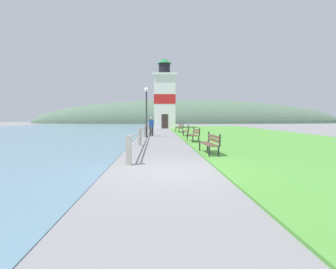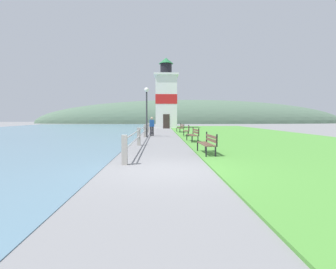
{
  "view_description": "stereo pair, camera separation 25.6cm",
  "coord_description": "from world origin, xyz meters",
  "px_view_note": "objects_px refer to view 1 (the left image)",
  "views": [
    {
      "loc": [
        -0.41,
        -7.78,
        1.62
      ],
      "look_at": [
        0.47,
        11.77,
        0.3
      ],
      "focal_mm": 28.0,
      "sensor_mm": 36.0,
      "label": 1
    },
    {
      "loc": [
        -0.16,
        -7.79,
        1.62
      ],
      "look_at": [
        0.47,
        11.77,
        0.3
      ],
      "focal_mm": 28.0,
      "sensor_mm": 36.0,
      "label": 2
    }
  ],
  "objects_px": {
    "park_bench_far": "(187,130)",
    "lamp_post": "(146,103)",
    "park_bench_by_lighthouse": "(180,127)",
    "lighthouse": "(164,98)",
    "park_bench_midway": "(194,134)",
    "person_strolling": "(151,126)",
    "park_bench_near": "(210,142)"
  },
  "relations": [
    {
      "from": "person_strolling",
      "to": "park_bench_near",
      "type": "bearing_deg",
      "value": -172.69
    },
    {
      "from": "park_bench_near",
      "to": "person_strolling",
      "type": "xyz_separation_m",
      "value": [
        -2.72,
        11.32,
        0.33
      ]
    },
    {
      "from": "park_bench_midway",
      "to": "park_bench_far",
      "type": "relative_size",
      "value": 0.98
    },
    {
      "from": "park_bench_by_lighthouse",
      "to": "lamp_post",
      "type": "bearing_deg",
      "value": 55.22
    },
    {
      "from": "lighthouse",
      "to": "lamp_post",
      "type": "relative_size",
      "value": 2.54
    },
    {
      "from": "lamp_post",
      "to": "park_bench_by_lighthouse",
      "type": "bearing_deg",
      "value": 60.91
    },
    {
      "from": "park_bench_near",
      "to": "park_bench_midway",
      "type": "bearing_deg",
      "value": -93.57
    },
    {
      "from": "park_bench_by_lighthouse",
      "to": "lighthouse",
      "type": "xyz_separation_m",
      "value": [
        -1.24,
        11.24,
        3.82
      ]
    },
    {
      "from": "park_bench_midway",
      "to": "lamp_post",
      "type": "distance_m",
      "value": 6.0
    },
    {
      "from": "park_bench_by_lighthouse",
      "to": "person_strolling",
      "type": "bearing_deg",
      "value": 52.27
    },
    {
      "from": "person_strolling",
      "to": "lamp_post",
      "type": "relative_size",
      "value": 0.41
    },
    {
      "from": "park_bench_near",
      "to": "lamp_post",
      "type": "distance_m",
      "value": 10.77
    },
    {
      "from": "lighthouse",
      "to": "person_strolling",
      "type": "distance_m",
      "value": 16.24
    },
    {
      "from": "lighthouse",
      "to": "lamp_post",
      "type": "xyz_separation_m",
      "value": [
        -1.97,
        -17.01,
        -1.62
      ]
    },
    {
      "from": "lamp_post",
      "to": "person_strolling",
      "type": "bearing_deg",
      "value": 73.33
    },
    {
      "from": "park_bench_midway",
      "to": "park_bench_by_lighthouse",
      "type": "bearing_deg",
      "value": -95.71
    },
    {
      "from": "park_bench_far",
      "to": "person_strolling",
      "type": "distance_m",
      "value": 3.04
    },
    {
      "from": "park_bench_far",
      "to": "lighthouse",
      "type": "relative_size",
      "value": 0.17
    },
    {
      "from": "park_bench_far",
      "to": "lamp_post",
      "type": "relative_size",
      "value": 0.43
    },
    {
      "from": "lighthouse",
      "to": "park_bench_near",
      "type": "bearing_deg",
      "value": -87.65
    },
    {
      "from": "park_bench_midway",
      "to": "park_bench_far",
      "type": "bearing_deg",
      "value": -96.88
    },
    {
      "from": "park_bench_far",
      "to": "park_bench_by_lighthouse",
      "type": "bearing_deg",
      "value": -84.3
    },
    {
      "from": "person_strolling",
      "to": "lamp_post",
      "type": "bearing_deg",
      "value": 157.15
    },
    {
      "from": "park_bench_midway",
      "to": "park_bench_by_lighthouse",
      "type": "relative_size",
      "value": 0.83
    },
    {
      "from": "park_bench_midway",
      "to": "lighthouse",
      "type": "relative_size",
      "value": 0.16
    },
    {
      "from": "person_strolling",
      "to": "lighthouse",
      "type": "bearing_deg",
      "value": -11.99
    },
    {
      "from": "park_bench_by_lighthouse",
      "to": "lighthouse",
      "type": "distance_m",
      "value": 11.93
    },
    {
      "from": "park_bench_far",
      "to": "person_strolling",
      "type": "xyz_separation_m",
      "value": [
        -2.93,
        0.74,
        0.34
      ]
    },
    {
      "from": "person_strolling",
      "to": "lamp_post",
      "type": "height_order",
      "value": "lamp_post"
    },
    {
      "from": "park_bench_midway",
      "to": "person_strolling",
      "type": "distance_m",
      "value": 6.46
    },
    {
      "from": "park_bench_midway",
      "to": "lamp_post",
      "type": "bearing_deg",
      "value": -60.72
    },
    {
      "from": "park_bench_far",
      "to": "park_bench_by_lighthouse",
      "type": "height_order",
      "value": "same"
    }
  ]
}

